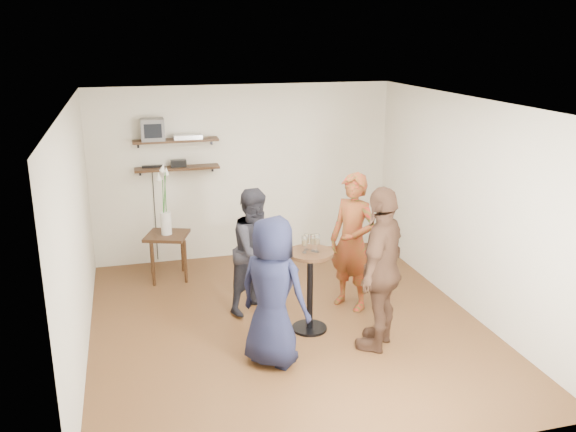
# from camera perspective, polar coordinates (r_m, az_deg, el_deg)

# --- Properties ---
(room) EXTENTS (4.58, 5.08, 2.68)m
(room) POSITION_cam_1_polar(r_m,az_deg,el_deg) (6.82, -0.06, -0.38)
(room) COLOR #4C2A18
(room) RESTS_ON ground
(shelf_upper) EXTENTS (1.20, 0.25, 0.04)m
(shelf_upper) POSITION_cam_1_polar(r_m,az_deg,el_deg) (8.82, -10.46, 6.97)
(shelf_upper) COLOR black
(shelf_upper) RESTS_ON room
(shelf_lower) EXTENTS (1.20, 0.25, 0.04)m
(shelf_lower) POSITION_cam_1_polar(r_m,az_deg,el_deg) (8.89, -10.33, 4.43)
(shelf_lower) COLOR black
(shelf_lower) RESTS_ON room
(crt_monitor) EXTENTS (0.32, 0.30, 0.30)m
(crt_monitor) POSITION_cam_1_polar(r_m,az_deg,el_deg) (8.77, -12.58, 7.91)
(crt_monitor) COLOR #59595B
(crt_monitor) RESTS_ON shelf_upper
(dvd_deck) EXTENTS (0.40, 0.24, 0.06)m
(dvd_deck) POSITION_cam_1_polar(r_m,az_deg,el_deg) (8.83, -9.37, 7.34)
(dvd_deck) COLOR silver
(dvd_deck) RESTS_ON shelf_upper
(radio) EXTENTS (0.22, 0.10, 0.10)m
(radio) POSITION_cam_1_polar(r_m,az_deg,el_deg) (8.88, -10.21, 4.87)
(radio) COLOR black
(radio) RESTS_ON shelf_lower
(power_strip) EXTENTS (0.30, 0.05, 0.03)m
(power_strip) POSITION_cam_1_polar(r_m,az_deg,el_deg) (8.92, -12.56, 4.55)
(power_strip) COLOR black
(power_strip) RESTS_ON shelf_lower
(side_table) EXTENTS (0.69, 0.69, 0.65)m
(side_table) POSITION_cam_1_polar(r_m,az_deg,el_deg) (8.59, -11.24, -2.35)
(side_table) COLOR black
(side_table) RESTS_ON room
(vase_lilies) EXTENTS (0.20, 0.20, 1.02)m
(vase_lilies) POSITION_cam_1_polar(r_m,az_deg,el_deg) (8.46, -11.41, 0.39)
(vase_lilies) COLOR silver
(vase_lilies) RESTS_ON side_table
(drinks_table) EXTENTS (0.53, 0.53, 0.96)m
(drinks_table) POSITION_cam_1_polar(r_m,az_deg,el_deg) (6.96, 2.08, -6.00)
(drinks_table) COLOR black
(drinks_table) RESTS_ON room
(wine_glass_fl) EXTENTS (0.06, 0.06, 0.19)m
(wine_glass_fl) POSITION_cam_1_polar(r_m,az_deg,el_deg) (6.75, 1.56, -2.40)
(wine_glass_fl) COLOR silver
(wine_glass_fl) RESTS_ON drinks_table
(wine_glass_fr) EXTENTS (0.07, 0.07, 0.21)m
(wine_glass_fr) POSITION_cam_1_polar(r_m,az_deg,el_deg) (6.78, 2.70, -2.26)
(wine_glass_fr) COLOR silver
(wine_glass_fr) RESTS_ON drinks_table
(wine_glass_bl) EXTENTS (0.06, 0.06, 0.19)m
(wine_glass_bl) POSITION_cam_1_polar(r_m,az_deg,el_deg) (6.84, 1.74, -2.18)
(wine_glass_bl) COLOR silver
(wine_glass_bl) RESTS_ON drinks_table
(wine_glass_br) EXTENTS (0.06, 0.06, 0.19)m
(wine_glass_br) POSITION_cam_1_polar(r_m,az_deg,el_deg) (6.80, 2.34, -2.26)
(wine_glass_br) COLOR silver
(wine_glass_br) RESTS_ON drinks_table
(person_plaid) EXTENTS (0.69, 0.75, 1.71)m
(person_plaid) POSITION_cam_1_polar(r_m,az_deg,el_deg) (7.50, 6.07, -2.42)
(person_plaid) COLOR red
(person_plaid) RESTS_ON room
(person_dark) EXTENTS (0.96, 0.91, 1.55)m
(person_dark) POSITION_cam_1_polar(r_m,az_deg,el_deg) (7.41, -2.96, -3.24)
(person_dark) COLOR black
(person_dark) RESTS_ON room
(person_navy) EXTENTS (0.91, 0.90, 1.59)m
(person_navy) POSITION_cam_1_polar(r_m,az_deg,el_deg) (6.22, -1.44, -7.12)
(person_navy) COLOR black
(person_navy) RESTS_ON room
(person_brown) EXTENTS (1.03, 1.09, 1.81)m
(person_brown) POSITION_cam_1_polar(r_m,az_deg,el_deg) (6.58, 8.75, -4.90)
(person_brown) COLOR #3F271B
(person_brown) RESTS_ON room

